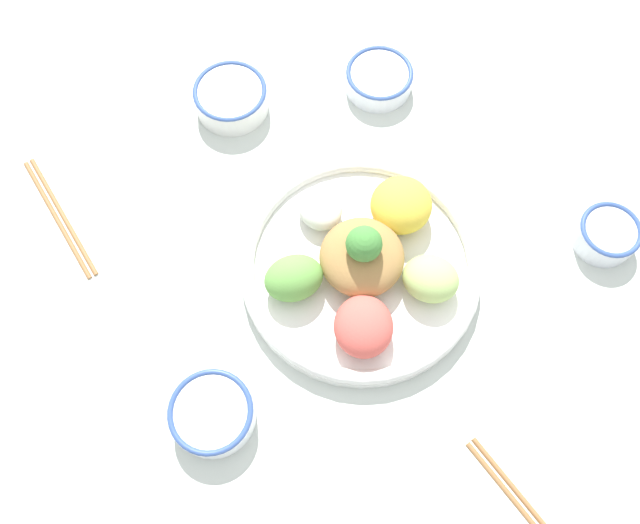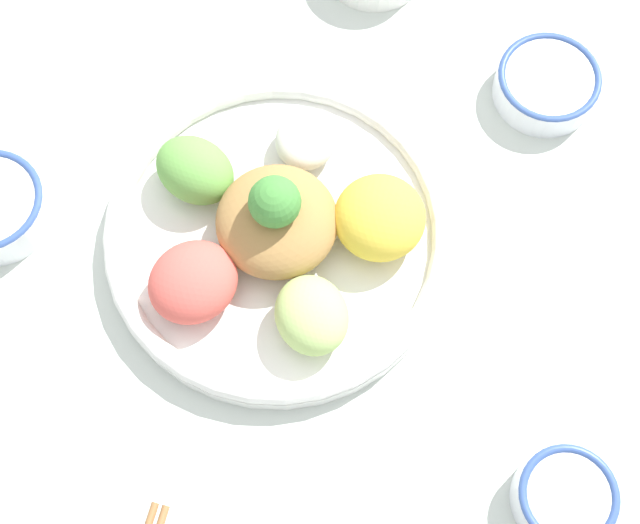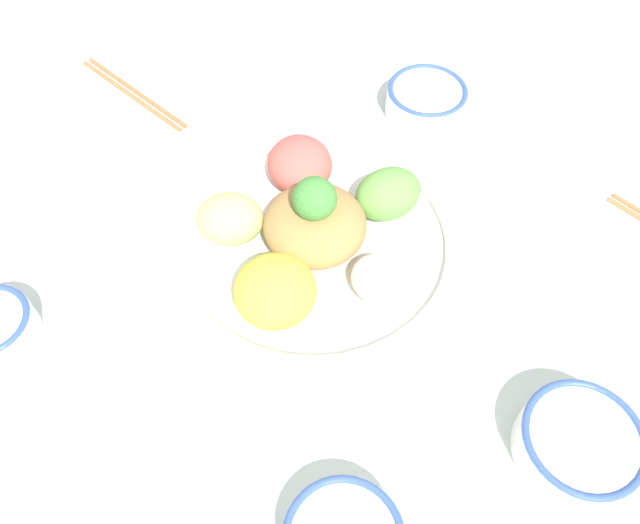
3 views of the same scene
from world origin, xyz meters
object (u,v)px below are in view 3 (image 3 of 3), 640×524
at_px(salad_platter, 313,236).
at_px(rice_bowl_blue, 426,99).
at_px(chopsticks_pair_near, 133,92).
at_px(serving_spoon_main, 285,25).
at_px(sauce_bowl_dark, 579,443).

xyz_separation_m(salad_platter, rice_bowl_blue, (0.28, -0.04, -0.01)).
height_order(chopsticks_pair_near, serving_spoon_main, chopsticks_pair_near).
relative_size(chopsticks_pair_near, serving_spoon_main, 1.60).
relative_size(salad_platter, sauce_bowl_dark, 2.94).
bearing_deg(rice_bowl_blue, sauce_bowl_dark, -144.96).
height_order(salad_platter, chopsticks_pair_near, salad_platter).
bearing_deg(chopsticks_pair_near, sauce_bowl_dark, -3.67).
relative_size(sauce_bowl_dark, chopsticks_pair_near, 0.54).
bearing_deg(serving_spoon_main, salad_platter, -69.75).
relative_size(salad_platter, rice_bowl_blue, 3.11).
bearing_deg(sauce_bowl_dark, chopsticks_pair_near, 68.23).
distance_m(salad_platter, chopsticks_pair_near, 0.38).
relative_size(salad_platter, serving_spoon_main, 2.54).
relative_size(salad_platter, chopsticks_pair_near, 1.59).
bearing_deg(chopsticks_pair_near, serving_spoon_main, 78.49).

